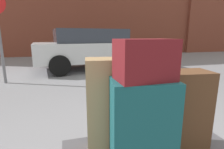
# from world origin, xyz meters

# --- Properties ---
(suitcase_teal_center) EXTENTS (0.41, 0.30, 0.61)m
(suitcase_teal_center) POSITION_xyz_m (-0.17, -0.11, 0.64)
(suitcase_teal_center) COLOR #144C51
(suitcase_teal_center) RESTS_ON luggage_cart
(suitcase_tan_front_left) EXTENTS (0.36, 0.24, 0.70)m
(suitcase_tan_front_left) POSITION_xyz_m (-0.30, 0.15, 0.69)
(suitcase_tan_front_left) COLOR #9E7F56
(suitcase_tan_front_left) RESTS_ON luggage_cart
(suitcase_brown_rear_right) EXTENTS (0.45, 0.26, 0.61)m
(suitcase_brown_rear_right) POSITION_xyz_m (0.19, 0.03, 0.65)
(suitcase_brown_rear_right) COLOR #51331E
(suitcase_brown_rear_right) RESTS_ON luggage_cart
(duffel_bag_maroon_topmost_pile) EXTENTS (0.33, 0.22, 0.23)m
(duffel_bag_maroon_topmost_pile) POSITION_xyz_m (-0.17, -0.11, 1.06)
(duffel_bag_maroon_topmost_pile) COLOR maroon
(duffel_bag_maroon_topmost_pile) RESTS_ON suitcase_teal_center
(parked_car) EXTENTS (4.47, 2.29, 1.42)m
(parked_car) POSITION_xyz_m (0.51, 5.41, 0.76)
(parked_car) COLOR silver
(parked_car) RESTS_ON ground_plane
(bicycle_leaning) EXTENTS (1.72, 0.50, 0.96)m
(bicycle_leaning) POSITION_xyz_m (5.47, 9.24, 0.37)
(bicycle_leaning) COLOR black
(bicycle_leaning) RESTS_ON ground_plane
(bollard_kerb_near) EXTENTS (0.25, 0.25, 0.58)m
(bollard_kerb_near) POSITION_xyz_m (2.84, 7.51, 0.29)
(bollard_kerb_near) COLOR #72665B
(bollard_kerb_near) RESTS_ON ground_plane
(bollard_kerb_mid) EXTENTS (0.25, 0.25, 0.58)m
(bollard_kerb_mid) POSITION_xyz_m (4.15, 7.51, 0.29)
(bollard_kerb_mid) COLOR #72665B
(bollard_kerb_mid) RESTS_ON ground_plane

